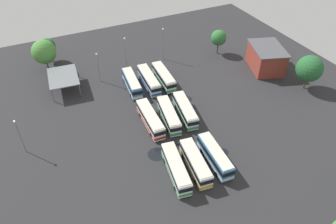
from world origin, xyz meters
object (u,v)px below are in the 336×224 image
object	(u,v)px
bus_row1_slot2	(150,119)
lamp_post_by_building	(126,52)
lamp_post_near_entrance	(20,135)
bus_row2_slot1	(149,80)
lamp_post_far_corner	(163,43)
bus_row2_slot2	(132,83)
lamp_post_mid_lot	(98,66)
depot_building	(266,58)
tree_north_edge	(44,52)
bus_row2_slot0	(164,77)
tree_northwest	(47,46)
tree_east_edge	(219,38)
bus_row0_slot0	(215,156)
bus_row0_slot1	(195,163)
bus_row0_slot2	(176,168)
maintenance_shelter	(63,77)
bus_row1_slot0	(185,110)
bus_row1_slot1	(169,115)
tree_south_edge	(310,69)

from	to	relation	value
bus_row1_slot2	lamp_post_by_building	world-z (taller)	lamp_post_by_building
bus_row1_slot2	lamp_post_near_entrance	bearing A→B (deg)	82.45
bus_row2_slot1	lamp_post_near_entrance	bearing A→B (deg)	109.06
lamp_post_far_corner	bus_row2_slot2	bearing A→B (deg)	127.32
lamp_post_mid_lot	depot_building	bearing A→B (deg)	-107.31
bus_row2_slot2	tree_north_edge	bearing A→B (deg)	43.74
bus_row2_slot0	depot_building	xyz separation A→B (m)	(-5.76, -28.82, 1.45)
bus_row2_slot1	tree_northwest	size ratio (longest dim) A/B	1.69
bus_row2_slot2	bus_row2_slot1	bearing A→B (deg)	-96.89
tree_north_edge	tree_east_edge	xyz separation A→B (m)	(-12.28, -48.06, -0.67)
bus_row0_slot0	lamp_post_mid_lot	size ratio (longest dim) A/B	1.33
bus_row0_slot1	bus_row0_slot2	world-z (taller)	same
bus_row2_slot1	bus_row1_slot2	bearing A→B (deg)	158.15
maintenance_shelter	lamp_post_far_corner	size ratio (longest dim) A/B	1.15
bus_row2_slot0	bus_row1_slot0	bearing A→B (deg)	174.25
lamp_post_far_corner	bus_row2_slot0	bearing A→B (deg)	155.63
bus_row2_slot1	tree_northwest	xyz separation A→B (m)	(24.41, 20.99, 2.88)
bus_row0_slot2	bus_row1_slot1	bearing A→B (deg)	-20.81
lamp_post_near_entrance	tree_east_edge	bearing A→B (deg)	-72.49
lamp_post_near_entrance	tree_northwest	bearing A→B (deg)	-17.51
bus_row1_slot0	depot_building	distance (m)	31.69
depot_building	bus_row1_slot0	bearing A→B (deg)	106.76
bus_row1_slot2	depot_building	xyz separation A→B (m)	(8.53, -38.79, 1.45)
bus_row2_slot1	bus_row0_slot0	bearing A→B (deg)	-177.89
bus_row0_slot2	bus_row2_slot0	bearing A→B (deg)	-20.86
bus_row2_slot2	depot_building	xyz separation A→B (m)	(-6.63, -37.43, 1.45)
lamp_post_far_corner	tree_north_edge	world-z (taller)	lamp_post_far_corner
bus_row1_slot1	maintenance_shelter	bearing A→B (deg)	38.29
bus_row0_slot0	bus_row1_slot2	distance (m)	17.20
bus_row0_slot0	depot_building	size ratio (longest dim) A/B	0.80
bus_row0_slot1	maintenance_shelter	xyz separation A→B (m)	(38.46, 16.91, 1.80)
bus_row0_slot0	bus_row2_slot0	size ratio (longest dim) A/B	0.95
bus_row0_slot2	tree_south_edge	size ratio (longest dim) A/B	1.26
bus_row0_slot1	lamp_post_far_corner	distance (m)	43.25
bus_row2_slot2	lamp_post_near_entrance	size ratio (longest dim) A/B	1.36
maintenance_shelter	lamp_post_far_corner	bearing A→B (deg)	-84.50
lamp_post_mid_lot	bus_row0_slot0	bearing A→B (deg)	-162.36
lamp_post_by_building	lamp_post_far_corner	size ratio (longest dim) A/B	0.95
bus_row2_slot0	bus_row2_slot2	distance (m)	8.65
bus_row1_slot1	bus_row2_slot1	distance (m)	15.32
tree_north_edge	tree_east_edge	world-z (taller)	tree_north_edge
bus_row0_slot1	lamp_post_mid_lot	distance (m)	38.73
bus_row1_slot1	depot_building	size ratio (longest dim) A/B	0.84
lamp_post_mid_lot	bus_row0_slot1	bearing A→B (deg)	-168.41
bus_row0_slot2	bus_row1_slot2	size ratio (longest dim) A/B	0.98
bus_row0_slot2	tree_south_edge	world-z (taller)	tree_south_edge
maintenance_shelter	tree_east_edge	bearing A→B (deg)	-91.39
tree_northwest	lamp_post_far_corner	bearing A→B (deg)	-113.87
depot_building	maintenance_shelter	distance (m)	54.91
maintenance_shelter	tree_north_edge	distance (m)	11.63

